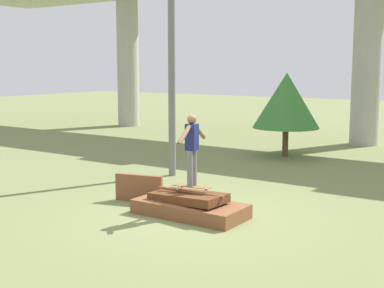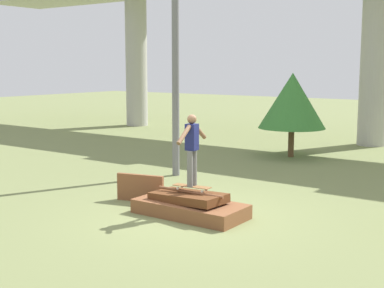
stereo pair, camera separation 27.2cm
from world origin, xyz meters
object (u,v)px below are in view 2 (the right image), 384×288
Objects in this scene: skateboard at (192,187)px; tree_behind_left at (292,101)px; skater at (192,145)px; utility_pole at (175,40)px.

tree_behind_left reaches higher than skateboard.
skateboard is at bearing -79.80° from tree_behind_left.
skateboard is 0.57× the size of skater.
utility_pole is at bearing -105.61° from tree_behind_left.
skateboard is 8.05m from tree_behind_left.
tree_behind_left is (1.33, 4.75, -1.87)m from utility_pole.
skater is 0.20× the size of utility_pole.
utility_pole is at bearing 131.66° from skater.
utility_pole is (-2.73, 3.07, 2.32)m from skater.
tree_behind_left reaches higher than skater.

